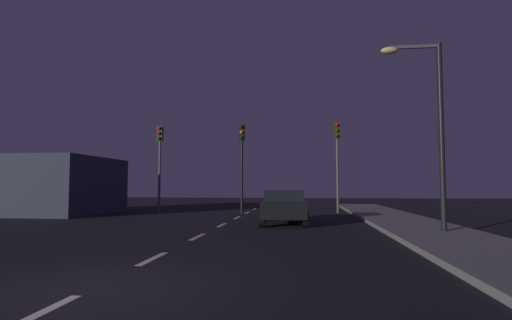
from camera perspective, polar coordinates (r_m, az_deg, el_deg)
The scene contains 15 objects.
ground_plane at distance 13.53m, azimuth -7.62°, elevation -10.46°, with size 80.00×80.00×0.00m, color black.
sidewalk_curb_right at distance 13.77m, azimuth 24.76°, elevation -9.72°, with size 3.00×40.00×0.15m, color gray.
lane_stripe_nearest at distance 6.06m, azimuth -28.20°, elevation -18.59°, with size 0.16×1.60×0.01m, color silver.
lane_stripe_second at distance 9.37m, azimuth -14.44°, elevation -13.40°, with size 0.16×1.60×0.01m, color silver.
lane_stripe_third at distance 12.95m, azimuth -8.28°, elevation -10.74°, with size 0.16×1.60×0.01m, color silver.
lane_stripe_fourth at distance 16.63m, azimuth -4.87°, elevation -9.18°, with size 0.16×1.60×0.01m, color silver.
lane_stripe_fifth at distance 20.36m, azimuth -2.71°, elevation -8.18°, with size 0.16×1.60×0.01m, color silver.
lane_stripe_sixth at distance 24.10m, azimuth -1.23°, elevation -7.48°, with size 0.16×1.60×0.01m, color silver.
lane_stripe_seventh at distance 27.87m, azimuth -0.15°, elevation -6.96°, with size 0.16×1.60×0.01m, color silver.
traffic_signal_left at distance 23.88m, azimuth -13.53°, elevation 1.10°, with size 0.32×0.38×5.08m.
traffic_signal_center at distance 22.68m, azimuth -2.03°, elevation 1.23°, with size 0.32×0.38×5.07m.
traffic_signal_right at distance 22.50m, azimuth 11.47°, elevation 1.38°, with size 0.32×0.38×5.09m.
car_stopped_ahead at distance 16.99m, azimuth 3.99°, elevation -6.60°, with size 2.03×3.97×1.42m.
street_lamp_right at distance 14.40m, azimuth 23.52°, elevation 5.71°, with size 1.96×0.36×6.33m.
storefront_left at distance 25.80m, azimuth -26.44°, elevation -3.27°, with size 5.54×6.58×3.22m, color #333847.
Camera 1 is at (3.29, -6.02, 1.61)m, focal length 28.15 mm.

